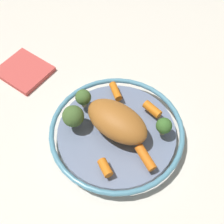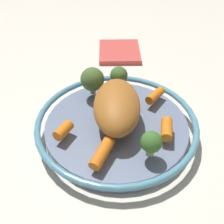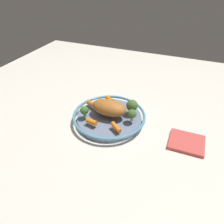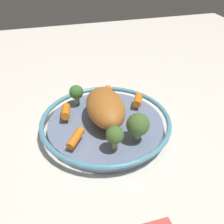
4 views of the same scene
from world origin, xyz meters
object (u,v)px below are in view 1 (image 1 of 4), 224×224
object	(u,v)px
broccoli_floret_small	(73,116)
dish_towel	(24,71)
baby_carrot_center	(105,168)
baby_carrot_left	(146,158)
roast_chicken_piece	(117,119)
broccoli_floret_edge	(164,126)
baby_carrot_near_rim	(152,109)
broccoli_floret_mid	(83,97)
serving_bowl	(117,133)
baby_carrot_right	(116,91)

from	to	relation	value
broccoli_floret_small	dish_towel	size ratio (longest dim) A/B	0.46
baby_carrot_center	baby_carrot_left	distance (m)	0.09
roast_chicken_piece	baby_carrot_center	distance (m)	0.12
baby_carrot_center	baby_carrot_left	world-z (taller)	baby_carrot_left
roast_chicken_piece	broccoli_floret_edge	bearing A→B (deg)	27.39
roast_chicken_piece	dish_towel	distance (m)	0.35
baby_carrot_near_rim	baby_carrot_left	size ratio (longest dim) A/B	0.78
broccoli_floret_edge	dish_towel	distance (m)	0.45
broccoli_floret_edge	dish_towel	size ratio (longest dim) A/B	0.37
baby_carrot_left	broccoli_floret_small	world-z (taller)	broccoli_floret_small
broccoli_floret_mid	broccoli_floret_small	world-z (taller)	broccoli_floret_small
baby_carrot_near_rim	dish_towel	world-z (taller)	baby_carrot_near_rim
baby_carrot_near_rim	broccoli_floret_edge	size ratio (longest dim) A/B	0.95
baby_carrot_left	broccoli_floret_small	bearing A→B (deg)	-173.04
roast_chicken_piece	broccoli_floret_mid	xyz separation A→B (m)	(-0.10, 0.00, -0.00)
broccoli_floret_small	broccoli_floret_mid	bearing A→B (deg)	107.04
serving_bowl	baby_carrot_right	world-z (taller)	baby_carrot_right
broccoli_floret_edge	broccoli_floret_small	bearing A→B (deg)	-149.75
baby_carrot_near_rim	baby_carrot_center	world-z (taller)	same
serving_bowl	dish_towel	xyz separation A→B (m)	(-0.35, 0.02, -0.02)
roast_chicken_piece	broccoli_floret_small	size ratio (longest dim) A/B	2.55
dish_towel	broccoli_floret_small	bearing A→B (deg)	-14.92
broccoli_floret_mid	dish_towel	distance (m)	0.25
baby_carrot_right	dish_towel	world-z (taller)	baby_carrot_right
serving_bowl	baby_carrot_right	distance (m)	0.11
baby_carrot_right	dish_towel	distance (m)	0.29
baby_carrot_near_rim	baby_carrot_center	size ratio (longest dim) A/B	1.19
serving_bowl	broccoli_floret_small	distance (m)	0.12
serving_bowl	baby_carrot_center	size ratio (longest dim) A/B	8.21
serving_bowl	roast_chicken_piece	distance (m)	0.05
baby_carrot_center	baby_carrot_right	distance (m)	0.22
baby_carrot_center	broccoli_floret_edge	xyz separation A→B (m)	(0.05, 0.16, 0.02)
baby_carrot_center	broccoli_floret_small	bearing A→B (deg)	159.19
baby_carrot_center	baby_carrot_right	bearing A→B (deg)	120.00
roast_chicken_piece	baby_carrot_right	size ratio (longest dim) A/B	2.88
broccoli_floret_mid	broccoli_floret_small	xyz separation A→B (m)	(0.02, -0.06, 0.00)
baby_carrot_near_rim	broccoli_floret_mid	size ratio (longest dim) A/B	0.88
baby_carrot_near_rim	dish_towel	size ratio (longest dim) A/B	0.35
serving_bowl	broccoli_floret_small	xyz separation A→B (m)	(-0.09, -0.05, 0.06)
baby_carrot_left	broccoli_floret_mid	world-z (taller)	broccoli_floret_mid
roast_chicken_piece	baby_carrot_left	size ratio (longest dim) A/B	2.60
baby_carrot_right	broccoli_floret_edge	world-z (taller)	broccoli_floret_edge
roast_chicken_piece	broccoli_floret_mid	distance (m)	0.10
serving_bowl	dish_towel	world-z (taller)	serving_bowl
baby_carrot_right	broccoli_floret_mid	distance (m)	0.09
broccoli_floret_small	baby_carrot_right	bearing A→B (deg)	80.10
baby_carrot_center	broccoli_floret_mid	world-z (taller)	broccoli_floret_mid
dish_towel	baby_carrot_left	bearing A→B (deg)	-5.79
broccoli_floret_mid	dish_towel	world-z (taller)	broccoli_floret_mid
broccoli_floret_edge	baby_carrot_left	bearing A→B (deg)	-85.93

